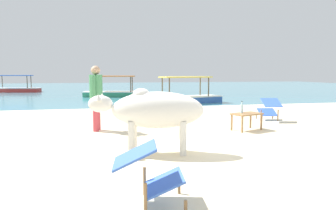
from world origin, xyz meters
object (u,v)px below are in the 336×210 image
object	(u,v)px
bottle	(242,108)
low_bench_table	(247,116)
cow	(154,111)
deck_chair_far	(269,108)
boat_blue	(186,97)
deck_chair_near	(149,170)
boat_red	(15,88)
boat_green	(114,92)
person_standing	(96,93)

from	to	relation	value
bottle	low_bench_table	bearing A→B (deg)	-31.91
cow	deck_chair_far	distance (m)	5.01
bottle	boat_blue	bearing A→B (deg)	85.58
cow	bottle	distance (m)	3.09
low_bench_table	deck_chair_near	xyz separation A→B (m)	(-3.07, -3.80, 0.02)
boat_blue	bottle	bearing A→B (deg)	71.64
low_bench_table	boat_red	distance (m)	20.79
deck_chair_near	deck_chair_far	size ratio (longest dim) A/B	0.97
low_bench_table	deck_chair_far	bearing A→B (deg)	22.76
low_bench_table	deck_chair_far	size ratio (longest dim) A/B	1.02
low_bench_table	boat_blue	size ratio (longest dim) A/B	0.23
cow	boat_green	bearing A→B (deg)	-76.43
deck_chair_far	boat_green	distance (m)	11.53
boat_blue	low_bench_table	bearing A→B (deg)	72.52
person_standing	low_bench_table	bearing A→B (deg)	2.84
cow	deck_chair_far	world-z (taller)	cow
low_bench_table	bottle	distance (m)	0.23
bottle	deck_chair_far	world-z (taller)	bottle
deck_chair_near	low_bench_table	bearing A→B (deg)	57.96
low_bench_table	cow	bearing A→B (deg)	-167.79
bottle	person_standing	size ratio (longest dim) A/B	0.18
cow	deck_chair_near	world-z (taller)	cow
cow	bottle	world-z (taller)	cow
boat_blue	boat_green	size ratio (longest dim) A/B	1.00
person_standing	cow	bearing A→B (deg)	-52.45
deck_chair_far	boat_red	distance (m)	20.41
deck_chair_far	person_standing	world-z (taller)	person_standing
cow	boat_blue	size ratio (longest dim) A/B	0.55
bottle	boat_red	xyz separation A→B (m)	(-9.91, 18.14, -0.30)
deck_chair_near	deck_chair_far	xyz separation A→B (m)	(4.45, 5.08, 0.00)
cow	deck_chair_near	distance (m)	2.20
deck_chair_far	boat_red	size ratio (longest dim) A/B	0.22
low_bench_table	deck_chair_far	distance (m)	1.88
cow	bottle	size ratio (longest dim) A/B	7.13
boat_blue	deck_chair_near	bearing A→B (deg)	58.51
cow	deck_chair_far	bearing A→B (deg)	-130.81
low_bench_table	boat_red	bearing A→B (deg)	98.69
deck_chair_far	person_standing	size ratio (longest dim) A/B	0.52
cow	boat_red	world-z (taller)	boat_red
person_standing	boat_blue	bearing A→B (deg)	71.98
boat_red	boat_blue	bearing A→B (deg)	-37.60
person_standing	boat_red	world-z (taller)	person_standing
cow	boat_red	distance (m)	21.22
bottle	deck_chair_far	bearing A→B (deg)	39.20
low_bench_table	person_standing	world-z (taller)	person_standing
boat_green	bottle	bearing A→B (deg)	115.32
cow	low_bench_table	bearing A→B (deg)	-134.76
cow	deck_chair_far	xyz separation A→B (m)	(4.03, 2.96, -0.39)
person_standing	boat_red	bearing A→B (deg)	123.98
deck_chair_far	person_standing	distance (m)	5.14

